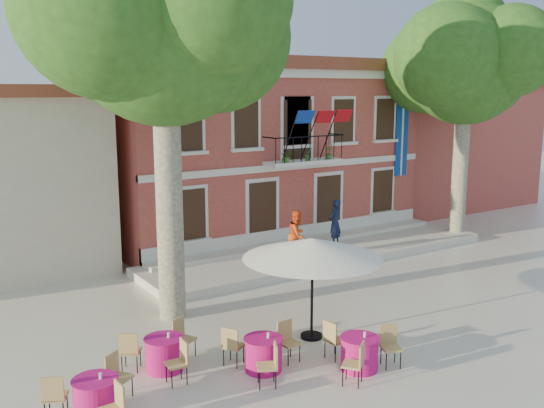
{
  "coord_description": "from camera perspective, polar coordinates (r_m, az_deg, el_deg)",
  "views": [
    {
      "loc": [
        -11.74,
        -13.07,
        6.25
      ],
      "look_at": [
        -0.8,
        3.5,
        2.48
      ],
      "focal_mm": 40.0,
      "sensor_mm": 36.0,
      "label": 1
    }
  ],
  "objects": [
    {
      "name": "cafe_table_2",
      "position": [
        12.72,
        -16.26,
        -16.92
      ],
      "size": [
        1.87,
        1.67,
        0.95
      ],
      "color": "#BF126B",
      "rests_on": "ground"
    },
    {
      "name": "main_building",
      "position": [
        26.95,
        -2.64,
        5.49
      ],
      "size": [
        13.5,
        9.59,
        7.5
      ],
      "color": "#BD4E44",
      "rests_on": "ground"
    },
    {
      "name": "cafe_table_1",
      "position": [
        14.19,
        8.24,
        -13.57
      ],
      "size": [
        1.86,
        1.73,
        0.95
      ],
      "color": "#BF126B",
      "rests_on": "ground"
    },
    {
      "name": "cafe_table_3",
      "position": [
        14.23,
        -10.12,
        -13.56
      ],
      "size": [
        1.87,
        1.68,
        0.95
      ],
      "color": "#BF126B",
      "rests_on": "ground"
    },
    {
      "name": "plane_tree_west",
      "position": [
        16.37,
        -10.17,
        16.43
      ],
      "size": [
        5.47,
        5.47,
        10.74
      ],
      "color": "#A59E84",
      "rests_on": "ground"
    },
    {
      "name": "neighbor_east",
      "position": [
        35.37,
        13.51,
        5.54
      ],
      "size": [
        9.4,
        9.4,
        6.4
      ],
      "color": "#BD4E44",
      "rests_on": "ground"
    },
    {
      "name": "pedestrian_orange",
      "position": [
        21.47,
        2.4,
        -2.92
      ],
      "size": [
        1.08,
        1.02,
        1.75
      ],
      "primitive_type": "imported",
      "rotation": [
        0.0,
        0.0,
        0.57
      ],
      "color": "#E44D1A",
      "rests_on": "terrace"
    },
    {
      "name": "cafe_table_0",
      "position": [
        14.01,
        -0.83,
        -13.79
      ],
      "size": [
        1.67,
        1.87,
        0.95
      ],
      "color": "#BF126B",
      "rests_on": "ground"
    },
    {
      "name": "terrace",
      "position": [
        23.04,
        4.6,
        -4.62
      ],
      "size": [
        14.0,
        3.4,
        0.3
      ],
      "primitive_type": "cube",
      "color": "silver",
      "rests_on": "ground"
    },
    {
      "name": "pedestrian_navy",
      "position": [
        23.42,
        5.94,
        -1.74
      ],
      "size": [
        0.78,
        0.67,
        1.81
      ],
      "primitive_type": "imported",
      "rotation": [
        0.0,
        0.0,
        3.57
      ],
      "color": "#101937",
      "rests_on": "terrace"
    },
    {
      "name": "plane_tree_east",
      "position": [
        26.37,
        17.8,
        12.34
      ],
      "size": [
        4.98,
        4.98,
        9.78
      ],
      "color": "#A59E84",
      "rests_on": "ground"
    },
    {
      "name": "ground",
      "position": [
        18.64,
        8.11,
        -8.94
      ],
      "size": [
        90.0,
        90.0,
        0.0
      ],
      "primitive_type": "plane",
      "color": "beige",
      "rests_on": "ground"
    },
    {
      "name": "patio_umbrella",
      "position": [
        15.12,
        3.83,
        -4.21
      ],
      "size": [
        3.52,
        3.52,
        2.62
      ],
      "color": "black",
      "rests_on": "ground"
    }
  ]
}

